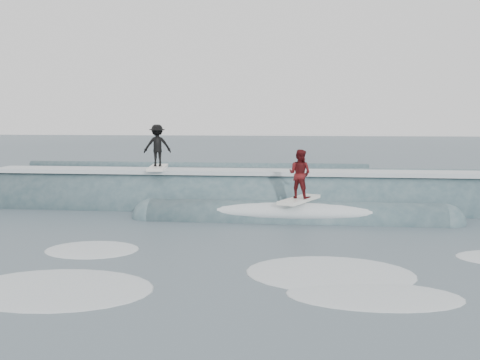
# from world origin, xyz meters

# --- Properties ---
(ground) EXTENTS (160.00, 160.00, 0.00)m
(ground) POSITION_xyz_m (0.00, 0.00, 0.00)
(ground) COLOR #3C4F58
(ground) RESTS_ON ground
(breaking_wave) EXTENTS (22.08, 4.05, 2.54)m
(breaking_wave) POSITION_xyz_m (0.25, 6.56, 0.04)
(breaking_wave) COLOR #344D57
(breaking_wave) RESTS_ON ground
(surfer_black) EXTENTS (1.08, 2.06, 1.58)m
(surfer_black) POSITION_xyz_m (-3.07, 6.87, 2.08)
(surfer_black) COLOR white
(surfer_black) RESTS_ON ground
(surfer_red) EXTENTS (1.33, 2.05, 1.59)m
(surfer_red) POSITION_xyz_m (1.97, 4.67, 1.34)
(surfer_red) COLOR white
(surfer_red) RESTS_ON ground
(whitewater) EXTENTS (12.38, 5.08, 0.10)m
(whitewater) POSITION_xyz_m (1.29, -0.98, 0.00)
(whitewater) COLOR silver
(whitewater) RESTS_ON ground
(far_swells) EXTENTS (40.34, 8.65, 0.80)m
(far_swells) POSITION_xyz_m (-2.56, 17.65, 0.00)
(far_swells) COLOR #344D57
(far_swells) RESTS_ON ground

